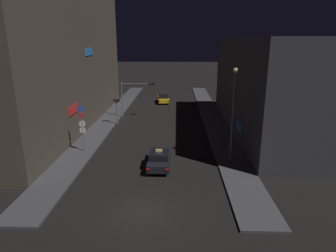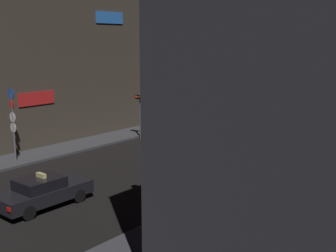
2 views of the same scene
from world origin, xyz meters
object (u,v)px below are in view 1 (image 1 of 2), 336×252
object	(u,v)px
street_lamp_near_block	(233,106)
far_car	(163,99)
taxi	(159,159)
traffic_light_left_kerb	(117,106)
traffic_light_overhead	(135,92)
sign_pole_left	(82,125)

from	to	relation	value
street_lamp_near_block	far_car	bearing A→B (deg)	104.96
taxi	traffic_light_left_kerb	bearing A→B (deg)	115.06
traffic_light_overhead	sign_pole_left	xyz separation A→B (m)	(-3.10, -13.85, -0.92)
taxi	far_car	size ratio (longest dim) A/B	0.97
far_car	traffic_light_left_kerb	world-z (taller)	traffic_light_left_kerb
taxi	traffic_light_left_kerb	distance (m)	14.76
taxi	street_lamp_near_block	bearing A→B (deg)	10.43
taxi	traffic_light_left_kerb	size ratio (longest dim) A/B	1.28
taxi	sign_pole_left	size ratio (longest dim) A/B	0.99
traffic_light_overhead	street_lamp_near_block	bearing A→B (deg)	-56.19
traffic_light_overhead	street_lamp_near_block	size ratio (longest dim) A/B	0.62
taxi	traffic_light_overhead	distance (m)	17.89
far_car	traffic_light_left_kerb	distance (m)	15.76
sign_pole_left	traffic_light_overhead	bearing A→B (deg)	77.38
taxi	traffic_light_left_kerb	world-z (taller)	traffic_light_left_kerb
traffic_light_left_kerb	taxi	bearing A→B (deg)	-64.94
taxi	sign_pole_left	bearing A→B (deg)	156.66
taxi	far_car	distance (m)	28.01
taxi	traffic_light_left_kerb	xyz separation A→B (m)	(-6.21, 13.27, 1.79)
traffic_light_left_kerb	sign_pole_left	world-z (taller)	sign_pole_left
far_car	traffic_light_left_kerb	size ratio (longest dim) A/B	1.32
traffic_light_overhead	sign_pole_left	bearing A→B (deg)	-102.62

